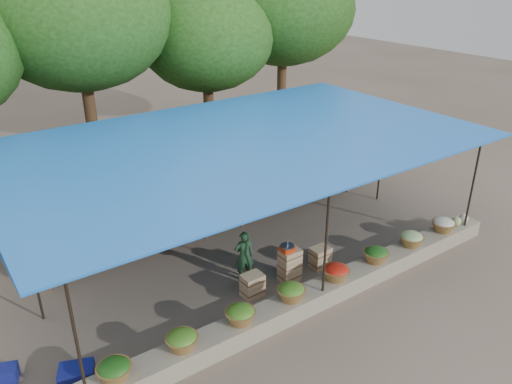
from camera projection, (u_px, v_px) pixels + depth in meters
ground at (244, 247)px, 12.44m from camera, size 60.00×60.00×0.00m
stone_curb at (317, 295)px, 10.31m from camera, size 10.60×0.55×0.40m
stall_canopy at (241, 145)px, 11.37m from camera, size 10.80×6.60×2.82m
produce_baskets at (314, 282)px, 10.11m from camera, size 8.98×0.58×0.34m
netting_backdrop at (182, 162)px, 14.25m from camera, size 10.60×0.06×2.50m
tree_row at (145, 25)px, 15.25m from camera, size 16.51×5.50×7.12m
fruit_table_left at (125, 232)px, 11.89m from camera, size 4.21×0.95×0.93m
fruit_table_right at (289, 183)px, 14.49m from camera, size 4.21×0.95×0.93m
crate_counter at (289, 268)px, 11.01m from camera, size 2.35×0.34×0.77m
weighing_scale at (287, 248)px, 10.76m from camera, size 0.30×0.30×0.32m
vendor_seated at (244, 256)px, 10.94m from camera, size 0.51×0.41×1.20m
customer_left at (93, 215)px, 12.14m from camera, size 0.99×0.88×1.70m
customer_mid at (271, 173)px, 14.79m from camera, size 1.01×0.61×1.52m
customer_right at (303, 162)px, 15.36m from camera, size 1.05×0.59×1.69m
blue_crate_front at (77, 375)px, 8.35m from camera, size 0.68×0.59×0.34m
blue_crate_back at (4, 374)px, 8.42m from camera, size 0.52×0.45×0.26m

